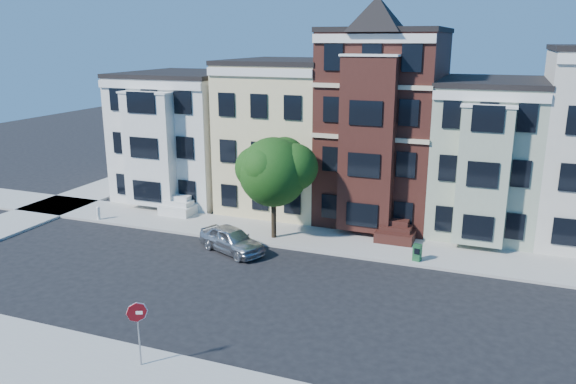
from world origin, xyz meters
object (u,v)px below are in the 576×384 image
at_px(parked_car, 232,240).
at_px(stop_sign, 139,330).
at_px(street_tree, 273,177).
at_px(fire_hydrant, 99,214).
at_px(newspaper_box, 417,253).

relative_size(parked_car, stop_sign, 1.53).
distance_m(street_tree, fire_hydrant, 12.57).
distance_m(newspaper_box, fire_hydrant, 20.64).
relative_size(street_tree, fire_hydrant, 10.52).
bearing_deg(parked_car, street_tree, -4.22).
bearing_deg(street_tree, parked_car, -117.88).
distance_m(fire_hydrant, stop_sign, 18.53).
relative_size(street_tree, parked_car, 1.74).
bearing_deg(stop_sign, street_tree, 70.57).
bearing_deg(fire_hydrant, stop_sign, -46.43).
xyz_separation_m(street_tree, newspaper_box, (8.56, -0.66, -3.27)).
bearing_deg(street_tree, fire_hydrant, -175.50).
bearing_deg(stop_sign, parked_car, 78.19).
bearing_deg(newspaper_box, fire_hydrant, -166.49).
bearing_deg(parked_car, newspaper_box, -54.66).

